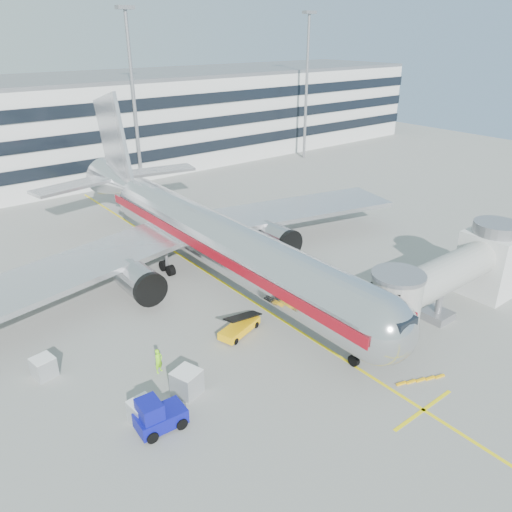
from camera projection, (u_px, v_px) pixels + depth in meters
ground at (282, 320)px, 42.34m from camera, size 180.00×180.00×0.00m
lead_in_line at (216, 278)px, 49.49m from camera, size 0.25×70.00×0.01m
stop_bar at (423, 410)px, 32.33m from camera, size 6.00×0.25×0.01m
main_jet at (205, 233)px, 48.97m from camera, size 50.95×48.70×16.06m
jet_bridge at (455, 273)px, 41.88m from camera, size 17.80×4.50×7.00m
terminal at (48, 129)px, 80.54m from camera, size 150.00×24.25×15.60m
light_mast_centre at (133, 88)px, 70.71m from camera, size 2.40×1.20×25.45m
light_mast_east at (307, 76)px, 89.87m from camera, size 2.40×1.20×25.45m
belt_loader at (239, 327)px, 40.28m from camera, size 4.26×2.58×1.99m
baggage_tug at (157, 416)px, 30.43m from camera, size 3.12×2.09×2.27m
cargo_container_left at (187, 382)px, 33.51m from camera, size 2.10×2.10×1.77m
cargo_container_right at (44, 367)px, 35.23m from camera, size 1.65×1.65×1.51m
cargo_container_front at (143, 412)px, 31.06m from camera, size 1.63×1.63×1.57m
ramp_worker at (159, 361)px, 35.56m from camera, size 0.81×0.66×1.90m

